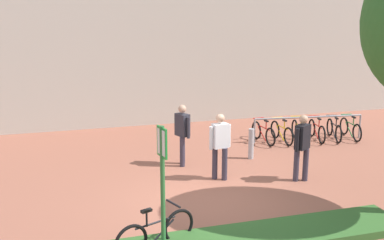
# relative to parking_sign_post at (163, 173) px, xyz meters

# --- Properties ---
(ground_plane) EXTENTS (60.00, 60.00, 0.00)m
(ground_plane) POSITION_rel_parking_sign_post_xyz_m (1.50, 2.13, -1.55)
(ground_plane) COLOR #9E5B47
(parking_sign_post) EXTENTS (0.10, 0.36, 2.37)m
(parking_sign_post) POSITION_rel_parking_sign_post_xyz_m (0.00, 0.00, 0.00)
(parking_sign_post) COLOR #2D7238
(parking_sign_post) RESTS_ON ground
(bike_at_sign) EXTENTS (1.59, 0.68, 0.86)m
(bike_at_sign) POSITION_rel_parking_sign_post_xyz_m (-0.09, 0.22, -1.20)
(bike_at_sign) COLOR black
(bike_at_sign) RESTS_ON ground
(bike_rack_cluster) EXTENTS (3.74, 1.87, 0.83)m
(bike_rack_cluster) POSITION_rel_parking_sign_post_xyz_m (6.26, 5.94, -1.21)
(bike_rack_cluster) COLOR #99999E
(bike_rack_cluster) RESTS_ON ground
(bollard_steel) EXTENTS (0.16, 0.16, 0.90)m
(bollard_steel) POSITION_rel_parking_sign_post_xyz_m (3.66, 4.66, -1.10)
(bollard_steel) COLOR #ADADB2
(bollard_steel) RESTS_ON ground
(person_shirt_white) EXTENTS (0.60, 0.31, 1.72)m
(person_shirt_white) POSITION_rel_parking_sign_post_xyz_m (2.22, 3.32, -0.57)
(person_shirt_white) COLOR #383342
(person_shirt_white) RESTS_ON ground
(person_suited_navy) EXTENTS (0.38, 0.56, 1.72)m
(person_suited_navy) POSITION_rel_parking_sign_post_xyz_m (1.60, 4.67, -0.57)
(person_suited_navy) COLOR #383342
(person_suited_navy) RESTS_ON ground
(person_suited_dark) EXTENTS (0.53, 0.41, 1.72)m
(person_suited_dark) POSITION_rel_parking_sign_post_xyz_m (4.16, 2.65, -0.57)
(person_suited_dark) COLOR #383342
(person_suited_dark) RESTS_ON ground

